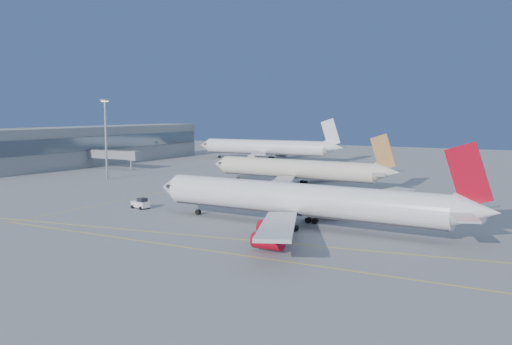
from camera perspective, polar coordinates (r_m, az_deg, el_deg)
The scene contains 9 objects.
ground at distance 102.58m, azimuth -2.93°, elevation -5.78°, with size 500.00×500.00×0.00m, color slate.
terminal at distance 239.61m, azimuth -15.55°, elevation 2.68°, with size 18.40×110.00×15.00m.
jet_bridge at distance 215.31m, azimuth -13.83°, elevation 1.73°, with size 23.60×3.60×6.90m.
taxiway_lines at distance 115.88m, azimuth -7.45°, elevation -4.43°, with size 118.86×140.00×0.02m.
airliner_virgin at distance 104.40m, azimuth 4.86°, elevation -2.79°, with size 67.33×60.48×16.62m.
airliner_etihad at distance 162.94m, azimuth 4.33°, elevation 0.34°, with size 59.05×54.53×15.42m.
airliner_third at distance 246.38m, azimuth 1.20°, elevation 2.53°, with size 68.10×62.75×18.27m.
pushback_tug at distance 127.15m, azimuth -11.45°, elevation -3.06°, with size 4.54×3.29×2.36m.
light_mast at distance 182.31m, azimuth -14.80°, elevation 3.91°, with size 2.14×2.14×24.81m.
Camera 1 is at (53.40, -84.96, 21.27)m, focal length 40.00 mm.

